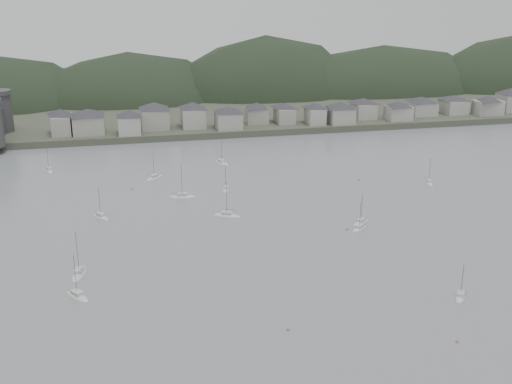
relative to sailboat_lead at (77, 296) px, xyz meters
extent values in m
plane|color=slate|center=(52.29, -28.14, -0.18)|extent=(900.00, 900.00, 0.00)
cube|color=#383D2D|center=(52.29, 266.86, 1.32)|extent=(900.00, 250.00, 3.00)
ellipsoid|color=black|center=(19.99, 244.73, -10.14)|extent=(132.08, 90.41, 79.74)
ellipsoid|color=black|center=(102.94, 244.79, -12.85)|extent=(133.88, 88.37, 101.41)
ellipsoid|color=black|center=(178.24, 239.77, -10.49)|extent=(165.81, 81.78, 82.55)
cylinder|color=#38383B|center=(-39.71, 165.86, 11.32)|extent=(10.00, 10.00, 17.00)
cube|color=gray|center=(-12.71, 153.82, 7.12)|extent=(8.34, 12.91, 8.59)
pyramid|color=#27272C|center=(-12.71, 153.82, 12.91)|extent=(15.78, 15.78, 3.01)
cube|color=gray|center=(-1.03, 153.18, 7.00)|extent=(13.68, 13.35, 8.36)
pyramid|color=#27272C|center=(-1.03, 153.18, 12.65)|extent=(20.07, 20.07, 2.93)
cube|color=gray|center=(16.72, 147.88, 6.86)|extent=(9.78, 10.20, 8.08)
pyramid|color=#27272C|center=(16.72, 147.88, 12.32)|extent=(14.83, 14.83, 2.83)
cube|color=gray|center=(28.78, 157.51, 7.37)|extent=(12.59, 13.33, 9.09)
pyramid|color=#27272C|center=(28.78, 157.51, 13.51)|extent=(19.24, 19.24, 3.18)
cube|color=gray|center=(46.54, 155.96, 7.26)|extent=(10.74, 12.17, 8.87)
pyramid|color=#27272C|center=(46.54, 155.96, 13.24)|extent=(17.01, 17.01, 3.10)
cube|color=gray|center=(62.21, 149.39, 6.67)|extent=(11.63, 12.09, 7.69)
pyramid|color=#27272C|center=(62.21, 149.39, 11.86)|extent=(17.61, 17.61, 2.69)
cube|color=gray|center=(77.54, 158.06, 6.54)|extent=(10.37, 9.35, 7.44)
pyramid|color=#27272C|center=(77.54, 158.06, 11.57)|extent=(14.65, 14.65, 2.60)
cube|color=gray|center=(90.92, 155.65, 6.43)|extent=(8.24, 12.20, 7.22)
pyramid|color=#27272C|center=(90.92, 155.65, 11.31)|extent=(15.17, 15.17, 2.53)
cube|color=gray|center=(104.79, 150.41, 6.55)|extent=(8.06, 10.91, 7.46)
pyramid|color=#27272C|center=(104.79, 150.41, 11.59)|extent=(14.08, 14.08, 2.61)
cube|color=gray|center=(117.10, 148.92, 6.66)|extent=(11.73, 11.78, 7.66)
pyramid|color=#27272C|center=(117.10, 148.92, 11.83)|extent=(17.46, 17.46, 2.68)
cube|color=gray|center=(132.93, 158.77, 6.49)|extent=(10.19, 13.02, 7.33)
pyramid|color=#27272C|center=(132.93, 158.77, 11.44)|extent=(17.23, 17.23, 2.57)
cube|color=gray|center=(147.84, 149.92, 6.26)|extent=(11.70, 9.81, 6.88)
pyramid|color=#27272C|center=(147.84, 149.92, 10.90)|extent=(15.97, 15.97, 2.41)
cube|color=gray|center=(164.69, 158.77, 6.32)|extent=(12.83, 12.48, 7.00)
pyramid|color=#27272C|center=(164.69, 158.77, 11.05)|extent=(18.79, 18.79, 2.45)
cube|color=gray|center=(183.02, 159.28, 6.31)|extent=(11.07, 13.50, 6.97)
pyramid|color=#27272C|center=(183.02, 159.28, 11.01)|extent=(18.25, 18.25, 2.44)
cube|color=gray|center=(198.31, 151.58, 6.49)|extent=(13.75, 9.12, 7.34)
pyramid|color=#27272C|center=(198.31, 151.58, 11.44)|extent=(16.97, 16.97, 2.57)
cube|color=gray|center=(215.21, 157.81, 7.35)|extent=(11.37, 11.57, 9.05)
pyramid|color=#27272C|center=(215.21, 157.81, 13.46)|extent=(17.03, 17.03, 3.17)
ellipsoid|color=silver|center=(0.00, 0.00, -0.13)|extent=(6.82, 8.12, 1.62)
cube|color=#B8B8B4|center=(0.00, 0.00, 0.99)|extent=(3.10, 3.35, 0.70)
cylinder|color=#3F3F42|center=(0.00, 0.00, 5.10)|extent=(0.12, 0.12, 10.15)
cylinder|color=#3F3F42|center=(-0.85, -1.19, 1.54)|extent=(2.20, 3.03, 0.10)
ellipsoid|color=silver|center=(46.57, 68.86, -0.13)|extent=(3.95, 7.62, 1.46)
cube|color=#B8B8B4|center=(46.57, 68.86, 0.90)|extent=(2.15, 2.85, 0.70)
cylinder|color=#3F3F42|center=(46.57, 68.86, 4.58)|extent=(0.12, 0.12, 9.10)
cylinder|color=#3F3F42|center=(46.27, 70.13, 1.45)|extent=(0.85, 3.21, 0.10)
ellipsoid|color=silver|center=(4.69, 50.83, -0.13)|extent=(6.34, 7.73, 1.54)
cube|color=#B8B8B4|center=(4.69, 50.83, 0.94)|extent=(2.91, 3.17, 0.70)
cylinder|color=#3F3F42|center=(4.69, 50.83, 4.82)|extent=(0.12, 0.12, 9.60)
cylinder|color=#3F3F42|center=(3.92, 49.69, 1.49)|extent=(2.02, 2.92, 0.10)
ellipsoid|color=silver|center=(-0.03, 11.78, -0.13)|extent=(4.81, 9.43, 1.80)
cube|color=#B8B8B4|center=(-0.03, 11.78, 1.08)|extent=(2.63, 3.52, 0.70)
cylinder|color=#3F3F42|center=(-0.03, 11.78, 5.66)|extent=(0.12, 0.12, 11.27)
cylinder|color=#3F3F42|center=(0.33, 10.20, 1.63)|extent=(0.99, 3.98, 0.10)
ellipsoid|color=silver|center=(85.04, -19.43, -0.13)|extent=(5.59, 6.39, 1.29)
cube|color=#B8B8B4|center=(85.04, -19.43, 0.82)|extent=(2.51, 2.66, 0.70)
cylinder|color=#3F3F42|center=(85.04, -19.43, 4.07)|extent=(0.12, 0.12, 8.09)
cylinder|color=#3F3F42|center=(85.75, -20.35, 1.37)|extent=(1.86, 2.37, 0.10)
ellipsoid|color=silver|center=(78.06, 24.58, -0.13)|extent=(6.50, 5.53, 1.30)
cube|color=#B8B8B4|center=(78.06, 24.58, 0.83)|extent=(2.69, 2.51, 0.70)
cylinder|color=#3F3F42|center=(78.06, 24.58, 4.10)|extent=(0.12, 0.12, 8.15)
cylinder|color=#3F3F42|center=(79.01, 23.89, 1.38)|extent=(2.43, 1.81, 0.10)
ellipsoid|color=silver|center=(30.98, 64.03, -0.13)|extent=(9.28, 4.26, 1.79)
cube|color=#B8B8B4|center=(30.98, 64.03, 1.07)|extent=(3.41, 2.45, 0.70)
cylinder|color=#3F3F42|center=(30.98, 64.03, 5.61)|extent=(0.12, 0.12, 11.18)
cylinder|color=#3F3F42|center=(29.40, 63.77, 1.62)|extent=(3.99, 0.75, 0.10)
ellipsoid|color=silver|center=(80.29, 29.03, -0.13)|extent=(7.15, 5.74, 1.41)
cube|color=#B8B8B4|center=(80.29, 29.03, 0.88)|extent=(2.92, 2.65, 0.70)
cylinder|color=#3F3F42|center=(80.29, 29.03, 4.44)|extent=(0.12, 0.12, 8.82)
cylinder|color=#3F3F42|center=(81.36, 28.34, 1.43)|extent=(2.72, 1.81, 0.10)
ellipsoid|color=silver|center=(-14.97, 105.60, -0.13)|extent=(4.54, 8.13, 1.55)
cube|color=#B8B8B4|center=(-14.97, 105.60, 0.95)|extent=(2.39, 3.08, 0.70)
cylinder|color=#3F3F42|center=(-14.97, 105.60, 4.86)|extent=(0.12, 0.12, 9.68)
cylinder|color=#3F3F42|center=(-15.36, 104.26, 1.50)|extent=(1.07, 3.37, 0.10)
ellipsoid|color=silver|center=(23.41, 87.58, -0.13)|extent=(7.84, 7.63, 1.66)
cube|color=#B8B8B4|center=(23.41, 87.58, 1.00)|extent=(3.36, 3.32, 0.70)
cylinder|color=#3F3F42|center=(23.41, 87.58, 5.21)|extent=(0.12, 0.12, 10.36)
cylinder|color=#3F3F42|center=(22.33, 88.61, 1.55)|extent=(2.78, 2.64, 0.10)
ellipsoid|color=silver|center=(118.23, 60.08, -0.13)|extent=(3.73, 7.71, 1.48)
cube|color=#B8B8B4|center=(118.23, 60.08, 0.91)|extent=(2.09, 2.85, 0.70)
cylinder|color=#3F3F42|center=(118.23, 60.08, 4.65)|extent=(0.12, 0.12, 9.25)
cylinder|color=#3F3F42|center=(117.97, 61.39, 1.46)|extent=(0.73, 3.29, 0.10)
ellipsoid|color=silver|center=(50.76, 101.98, -0.13)|extent=(6.03, 10.17, 1.94)
cube|color=#B8B8B4|center=(50.76, 101.98, 1.14)|extent=(3.10, 3.89, 0.70)
cylinder|color=#3F3F42|center=(50.76, 101.98, 6.08)|extent=(0.12, 0.12, 12.10)
cylinder|color=#3F3F42|center=(51.32, 103.63, 1.69)|extent=(1.49, 4.16, 0.10)
ellipsoid|color=silver|center=(42.37, 43.47, -0.13)|extent=(9.12, 6.30, 1.75)
cube|color=#B8B8B4|center=(42.37, 43.47, 1.05)|extent=(3.60, 3.06, 0.70)
cylinder|color=#3F3F42|center=(42.37, 43.47, 5.50)|extent=(0.12, 0.12, 10.96)
cylinder|color=#3F3F42|center=(43.79, 44.15, 1.60)|extent=(3.61, 1.79, 0.10)
sphere|color=#AC6539|center=(74.53, 25.07, -0.03)|extent=(0.70, 0.70, 0.70)
sphere|color=#AC6539|center=(14.81, 76.71, -0.03)|extent=(0.70, 0.70, 0.70)
sphere|color=#AC6539|center=(74.76, -36.19, -0.03)|extent=(0.70, 0.70, 0.70)
sphere|color=#AC6539|center=(95.47, 69.33, -0.03)|extent=(0.70, 0.70, 0.70)
sphere|color=#AC6539|center=(43.04, -24.37, -0.03)|extent=(0.70, 0.70, 0.70)
camera|label=1|loc=(11.71, -133.35, 67.96)|focal=43.95mm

